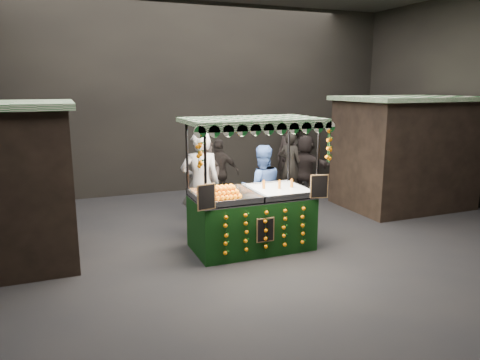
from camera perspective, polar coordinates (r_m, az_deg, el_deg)
name	(u,v)px	position (r m, az deg, el deg)	size (l,w,h in m)	color
ground	(260,250)	(8.10, 2.54, -8.76)	(12.00, 12.00, 0.00)	black
market_hall	(262,52)	(7.60, 2.78, 15.86)	(12.10, 10.10, 5.05)	black
neighbour_stall_right	(404,152)	(11.39, 20.00, 3.37)	(3.00, 2.20, 2.60)	black
juice_stall	(252,209)	(7.94, 1.58, -3.72)	(2.38, 1.40, 2.31)	black
vendor_grey	(201,185)	(8.56, -5.00, -0.58)	(0.82, 0.61, 2.03)	slate
vendor_blue	(261,189)	(8.88, 2.72, -1.09)	(0.95, 0.81, 1.72)	navy
shopper_0	(208,181)	(9.48, -4.06, -0.16)	(0.76, 0.67, 1.76)	black
shopper_1	(380,169)	(11.40, 17.22, 1.31)	(1.07, 1.05, 1.73)	#2A2322
shopper_2	(219,172)	(10.83, -2.61, 0.96)	(1.02, 0.76, 1.61)	#2A2422
shopper_3	(301,153)	(13.13, 7.64, 3.43)	(1.40, 1.29, 1.89)	#2C2823
shopper_4	(1,191)	(9.54, -27.93, -1.24)	(0.91, 0.61, 1.83)	#282220
shopper_5	(305,166)	(11.71, 8.22, 1.74)	(1.23, 1.52, 1.63)	#2D2625
shopper_6	(287,156)	(12.72, 5.94, 3.06)	(0.64, 0.78, 1.83)	#2C2524
shopper_7	(290,165)	(11.74, 6.35, 1.95)	(0.68, 0.73, 1.68)	#282521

